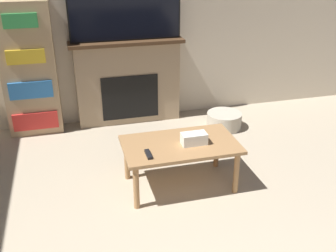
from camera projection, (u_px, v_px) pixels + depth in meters
name	position (u px, v px, depth m)	size (l,w,h in m)	color
wall_back	(123.00, 8.00, 4.51)	(6.74, 0.06, 2.70)	beige
fireplace	(128.00, 82.00, 4.74)	(1.33, 0.28, 1.01)	tan
tv	(125.00, 6.00, 4.35)	(1.27, 0.03, 0.76)	black
coffee_table	(180.00, 149.00, 3.48)	(1.01, 0.59, 0.43)	#A87A4C
tissue_box	(194.00, 139.00, 3.42)	(0.22, 0.12, 0.10)	white
remote_control	(148.00, 154.00, 3.25)	(0.04, 0.15, 0.02)	black
bookshelf	(29.00, 70.00, 4.36)	(0.59, 0.29, 1.50)	tan
storage_basket	(224.00, 120.00, 4.72)	(0.42, 0.42, 0.19)	#BCB29E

